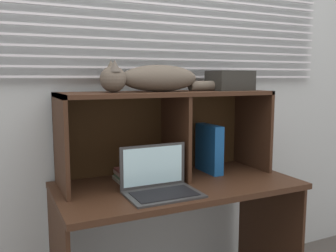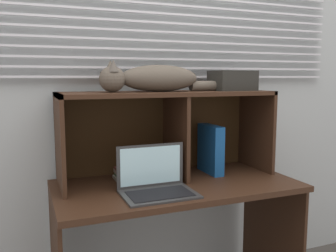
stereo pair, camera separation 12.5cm
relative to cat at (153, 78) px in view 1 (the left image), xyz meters
name	(u,v)px [view 1 (the left image)]	position (x,y,z in m)	size (l,w,h in m)	color
back_panel_with_blinds	(152,85)	(0.09, 0.23, -0.04)	(4.40, 0.08, 2.50)	#AEB4B3
desk	(178,211)	(0.09, -0.12, -0.71)	(1.27, 0.63, 0.75)	#372013
hutch_shelf_unit	(166,119)	(0.09, 0.03, -0.22)	(1.18, 0.36, 0.48)	#372013
cat	(153,78)	(0.00, 0.00, 0.00)	(0.73, 0.16, 0.16)	brown
laptop	(160,184)	(-0.07, -0.24, -0.50)	(0.35, 0.25, 0.22)	#313131
binder_upright	(209,149)	(0.36, 0.00, -0.41)	(0.06, 0.22, 0.28)	#154A8A
book_stack	(135,175)	(-0.11, 0.00, -0.52)	(0.19, 0.21, 0.07)	gray
storage_box	(230,81)	(0.49, 0.00, -0.01)	(0.24, 0.18, 0.12)	black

